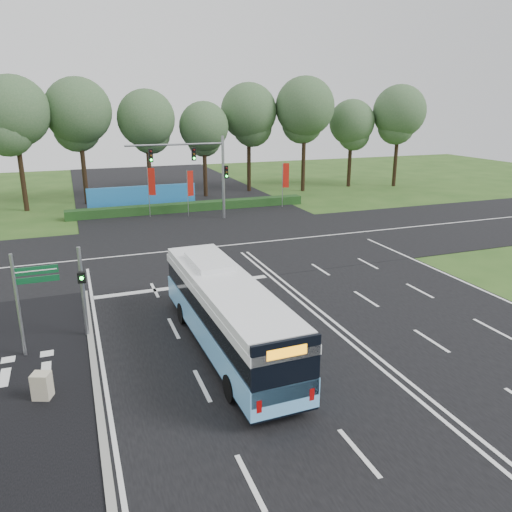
{
  "coord_description": "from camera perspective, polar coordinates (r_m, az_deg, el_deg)",
  "views": [
    {
      "loc": [
        -10.24,
        -20.18,
        9.6
      ],
      "look_at": [
        -1.95,
        2.0,
        2.32
      ],
      "focal_mm": 35.0,
      "sensor_mm": 36.0,
      "label": 1
    }
  ],
  "objects": [
    {
      "name": "ground",
      "position": [
        24.58,
        5.93,
        -6.0
      ],
      "size": [
        120.0,
        120.0,
        0.0
      ],
      "primitive_type": "plane",
      "color": "#2A4D19",
      "rests_on": "ground"
    },
    {
      "name": "utility_cabinet",
      "position": [
        18.75,
        -23.26,
        -13.54
      ],
      "size": [
        0.72,
        0.67,
        0.97
      ],
      "primitive_type": "cube",
      "rotation": [
        0.0,
        0.0,
        -0.38
      ],
      "color": "beige",
      "rests_on": "ground"
    },
    {
      "name": "kerb_strip",
      "position": [
        19.65,
        -17.89,
        -12.87
      ],
      "size": [
        0.25,
        18.0,
        0.12
      ],
      "primitive_type": "cube",
      "color": "gray",
      "rests_on": "ground"
    },
    {
      "name": "banner_flag_left",
      "position": [
        44.37,
        -11.93,
        7.99
      ],
      "size": [
        0.61,
        0.28,
        4.38
      ],
      "rotation": [
        0.0,
        0.0,
        -0.38
      ],
      "color": "gray",
      "rests_on": "ground"
    },
    {
      "name": "banner_flag_mid",
      "position": [
        44.13,
        -7.59,
        7.93
      ],
      "size": [
        0.59,
        0.18,
        4.09
      ],
      "rotation": [
        0.0,
        0.0,
        0.23
      ],
      "color": "gray",
      "rests_on": "ground"
    },
    {
      "name": "hedge",
      "position": [
        46.75,
        -7.47,
        5.59
      ],
      "size": [
        22.0,
        1.2,
        0.8
      ],
      "primitive_type": "cube",
      "color": "#143613",
      "rests_on": "ground"
    },
    {
      "name": "street_sign",
      "position": [
        21.08,
        -24.77,
        -3.81
      ],
      "size": [
        1.65,
        0.13,
        4.23
      ],
      "rotation": [
        0.0,
        0.0,
        0.0
      ],
      "color": "gray",
      "rests_on": "ground"
    },
    {
      "name": "eucalyptus_row",
      "position": [
        53.15,
        -6.6,
        15.8
      ],
      "size": [
        52.55,
        9.04,
        12.45
      ],
      "color": "black",
      "rests_on": "ground"
    },
    {
      "name": "banner_flag_right",
      "position": [
        47.8,
        3.34,
        8.89
      ],
      "size": [
        0.62,
        0.22,
        4.29
      ],
      "rotation": [
        0.0,
        0.0,
        -0.28
      ],
      "color": "gray",
      "rests_on": "ground"
    },
    {
      "name": "pedestrian_signal",
      "position": [
        22.04,
        -19.19,
        -3.59
      ],
      "size": [
        0.33,
        0.44,
        3.99
      ],
      "rotation": [
        0.0,
        0.0,
        -0.04
      ],
      "color": "gray",
      "rests_on": "ground"
    },
    {
      "name": "traffic_light_gantry",
      "position": [
        42.29,
        -6.15,
        10.29
      ],
      "size": [
        8.41,
        0.28,
        7.0
      ],
      "color": "gray",
      "rests_on": "ground"
    },
    {
      "name": "bike_path",
      "position": [
        19.8,
        -25.01,
        -13.59
      ],
      "size": [
        5.0,
        18.0,
        0.06
      ],
      "primitive_type": "cube",
      "color": "black",
      "rests_on": "ground"
    },
    {
      "name": "road_main",
      "position": [
        24.57,
        5.93,
        -5.96
      ],
      "size": [
        20.0,
        120.0,
        0.04
      ],
      "primitive_type": "cube",
      "color": "black",
      "rests_on": "ground"
    },
    {
      "name": "city_bus",
      "position": [
        19.97,
        -3.34,
        -6.53
      ],
      "size": [
        2.61,
        11.18,
        3.2
      ],
      "rotation": [
        0.0,
        0.0,
        0.02
      ],
      "color": "#6DBEFE",
      "rests_on": "ground"
    },
    {
      "name": "road_cross",
      "position": [
        35.1,
        -2.74,
        1.24
      ],
      "size": [
        120.0,
        14.0,
        0.05
      ],
      "primitive_type": "cube",
      "color": "black",
      "rests_on": "ground"
    },
    {
      "name": "blue_hoarding",
      "position": [
        48.34,
        -12.84,
        6.54
      ],
      "size": [
        10.0,
        0.3,
        2.2
      ],
      "primitive_type": "cube",
      "color": "#206DB1",
      "rests_on": "ground"
    }
  ]
}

